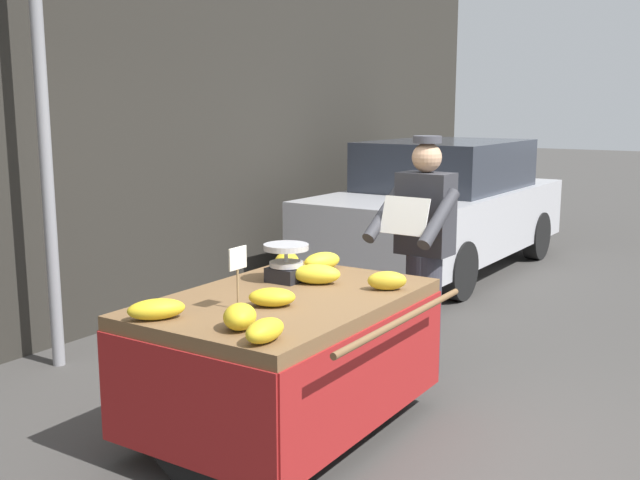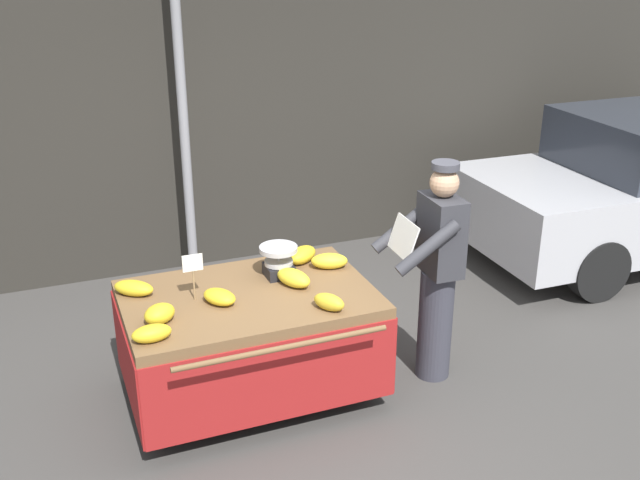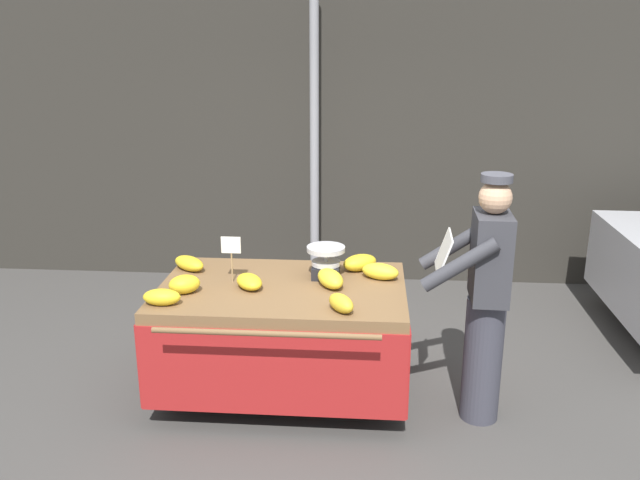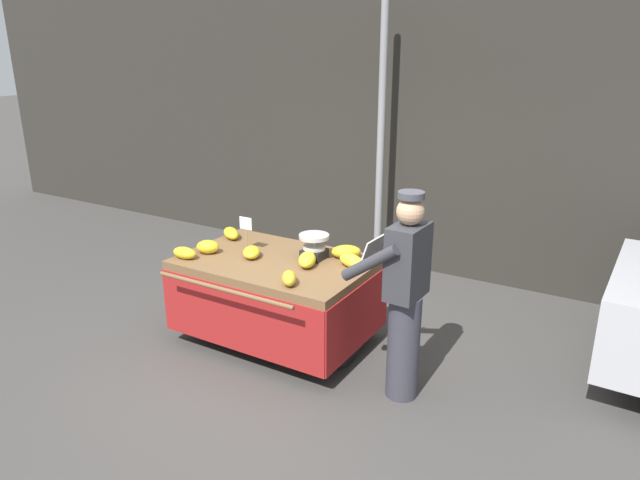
{
  "view_description": "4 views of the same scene",
  "coord_description": "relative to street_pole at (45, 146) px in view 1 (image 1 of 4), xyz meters",
  "views": [
    {
      "loc": [
        -3.79,
        -1.99,
        1.93
      ],
      "look_at": [
        -0.06,
        0.42,
        1.12
      ],
      "focal_mm": 41.78,
      "sensor_mm": 36.0,
      "label": 1
    },
    {
      "loc": [
        -1.66,
        -4.11,
        3.18
      ],
      "look_at": [
        0.08,
        0.29,
        1.23
      ],
      "focal_mm": 41.83,
      "sensor_mm": 36.0,
      "label": 2
    },
    {
      "loc": [
        0.2,
        -3.87,
        2.5
      ],
      "look_at": [
        -0.15,
        0.57,
        1.15
      ],
      "focal_mm": 36.66,
      "sensor_mm": 36.0,
      "label": 3
    },
    {
      "loc": [
        2.51,
        -3.66,
        2.73
      ],
      "look_at": [
        -0.01,
        0.56,
        1.07
      ],
      "focal_mm": 32.39,
      "sensor_mm": 36.0,
      "label": 4
    }
  ],
  "objects": [
    {
      "name": "banana_bunch_3",
      "position": [
        -0.79,
        -2.54,
        -0.74
      ],
      "size": [
        0.25,
        0.14,
        0.11
      ],
      "primitive_type": "ellipsoid",
      "rotation": [
        0.0,
        0.0,
        1.61
      ],
      "color": "gold",
      "rests_on": "banana_cart"
    },
    {
      "name": "price_sign",
      "position": [
        -0.41,
        -2.08,
        -0.54
      ],
      "size": [
        0.14,
        0.01,
        0.34
      ],
      "color": "#997A51",
      "rests_on": "banana_cart"
    },
    {
      "name": "back_wall",
      "position": [
        0.36,
        0.49,
        0.23
      ],
      "size": [
        16.0,
        0.24,
        3.72
      ],
      "primitive_type": "cube",
      "color": "#2D2B26",
      "rests_on": "ground"
    },
    {
      "name": "banana_bunch_1",
      "position": [
        0.3,
        -2.12,
        -0.73
      ],
      "size": [
        0.27,
        0.33,
        0.12
      ],
      "primitive_type": "ellipsoid",
      "rotation": [
        0.0,
        0.0,
        0.44
      ],
      "color": "yellow",
      "rests_on": "banana_cart"
    },
    {
      "name": "banana_cart",
      "position": [
        -0.05,
        -2.13,
        -1.01
      ],
      "size": [
        1.76,
        1.36,
        0.85
      ],
      "color": "brown",
      "rests_on": "ground"
    },
    {
      "name": "parked_car",
      "position": [
        4.67,
        -1.03,
        -0.88
      ],
      "size": [
        3.93,
        1.81,
        1.51
      ],
      "color": "#BCBCC1",
      "rests_on": "ground"
    },
    {
      "name": "banana_bunch_2",
      "position": [
        -0.27,
        -2.2,
        -0.74
      ],
      "size": [
        0.27,
        0.3,
        0.1
      ],
      "primitive_type": "ellipsoid",
      "rotation": [
        0.0,
        0.0,
        0.57
      ],
      "color": "gold",
      "rests_on": "banana_cart"
    },
    {
      "name": "street_pole",
      "position": [
        0.0,
        0.0,
        0.0
      ],
      "size": [
        0.09,
        0.09,
        3.27
      ],
      "primitive_type": "cylinder",
      "color": "gray",
      "rests_on": "ground"
    },
    {
      "name": "banana_bunch_4",
      "position": [
        0.5,
        -1.76,
        -0.73
      ],
      "size": [
        0.32,
        0.29,
        0.12
      ],
      "primitive_type": "ellipsoid",
      "rotation": [
        0.0,
        0.0,
        2.17
      ],
      "color": "gold",
      "rests_on": "banana_cart"
    },
    {
      "name": "banana_bunch_5",
      "position": [
        -0.7,
        -2.32,
        -0.73
      ],
      "size": [
        0.27,
        0.25,
        0.13
      ],
      "primitive_type": "ellipsoid",
      "rotation": [
        0.0,
        0.0,
        2.08
      ],
      "color": "gold",
      "rests_on": "banana_cart"
    },
    {
      "name": "vendor_person",
      "position": [
        1.33,
        -2.35,
        -0.76
      ],
      "size": [
        0.59,
        0.53,
        1.71
      ],
      "color": "#383842",
      "rests_on": "ground"
    },
    {
      "name": "banana_bunch_6",
      "position": [
        0.65,
        -1.94,
        -0.73
      ],
      "size": [
        0.31,
        0.23,
        0.12
      ],
      "primitive_type": "ellipsoid",
      "rotation": [
        0.0,
        0.0,
        1.23
      ],
      "color": "yellow",
      "rests_on": "banana_cart"
    },
    {
      "name": "ground_plane",
      "position": [
        0.36,
        -2.56,
        -1.64
      ],
      "size": [
        60.0,
        60.0,
        0.0
      ],
      "primitive_type": "plane",
      "color": "#423F3D"
    },
    {
      "name": "weighing_scale",
      "position": [
        0.25,
        -1.93,
        -0.67
      ],
      "size": [
        0.28,
        0.28,
        0.24
      ],
      "color": "black",
      "rests_on": "banana_cart"
    },
    {
      "name": "banana_bunch_7",
      "position": [
        0.39,
        -2.56,
        -0.73
      ],
      "size": [
        0.23,
        0.26,
        0.11
      ],
      "primitive_type": "ellipsoid",
      "rotation": [
        0.0,
        0.0,
        0.6
      ],
      "color": "gold",
      "rests_on": "banana_cart"
    },
    {
      "name": "banana_bunch_0",
      "position": [
        -0.79,
        -1.85,
        -0.74
      ],
      "size": [
        0.32,
        0.29,
        0.11
      ],
      "primitive_type": "ellipsoid",
      "rotation": [
        0.0,
        0.0,
        0.93
      ],
      "color": "gold",
      "rests_on": "banana_cart"
    }
  ]
}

